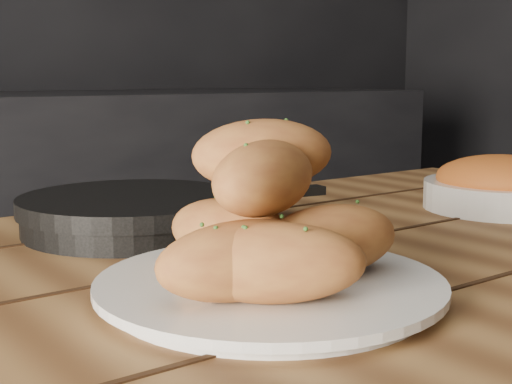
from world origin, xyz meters
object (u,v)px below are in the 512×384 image
plate (270,288)px  bowl (502,186)px  table (313,373)px  bread_rolls (268,221)px  skillet (135,212)px

plate → bowl: size_ratio=1.36×
table → plate: (-0.07, -0.02, 0.10)m
plate → bread_rolls: (-0.01, -0.01, 0.06)m
table → plate: 0.13m
plate → skillet: size_ratio=0.73×
table → bowl: bowl is taller
skillet → bowl: (0.49, -0.18, 0.01)m
table → plate: bearing=-162.2°
table → plate: size_ratio=5.01×
plate → bread_rolls: bread_rolls is taller
skillet → bowl: bowl is taller
plate → skillet: bearing=83.9°
skillet → bread_rolls: bearing=-97.3°
bread_rolls → skillet: size_ratio=0.60×
table → skillet: 0.31m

